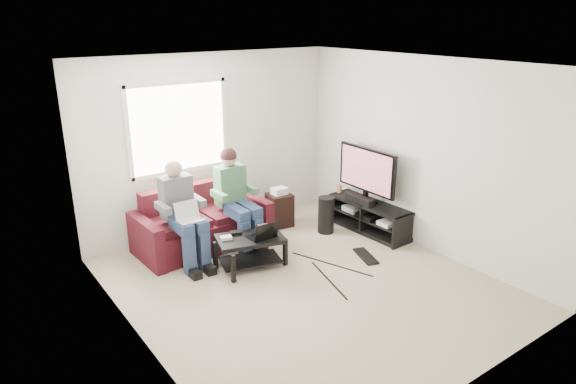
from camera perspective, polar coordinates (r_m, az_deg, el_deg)
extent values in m
plane|color=#B9AC90|center=(6.31, 1.83, -10.19)|extent=(4.50, 4.50, 0.00)
plane|color=white|center=(5.52, 2.13, 14.04)|extent=(4.50, 4.50, 0.00)
plane|color=silver|center=(7.62, -8.53, 5.34)|extent=(4.50, 0.00, 4.50)
plane|color=silver|center=(4.36, 20.55, -6.40)|extent=(4.50, 0.00, 4.50)
plane|color=silver|center=(4.89, -16.91, -3.22)|extent=(0.00, 4.50, 4.50)
plane|color=silver|center=(7.14, 14.77, 4.00)|extent=(0.00, 4.50, 4.50)
cube|color=white|center=(7.33, -12.08, 7.00)|extent=(1.40, 0.01, 1.20)
cube|color=silver|center=(7.32, -12.05, 6.99)|extent=(1.48, 0.04, 1.28)
cube|color=#49121B|center=(7.26, -9.42, -4.53)|extent=(1.51, 0.85, 0.42)
cube|color=#49121B|center=(7.39, -10.81, -0.66)|extent=(1.49, 0.26, 0.43)
cube|color=#49121B|center=(6.94, -15.47, -5.35)|extent=(0.19, 0.90, 0.59)
cube|color=#49121B|center=(7.59, -3.97, -2.51)|extent=(0.19, 0.90, 0.59)
cube|color=#49121B|center=(7.00, -12.12, -3.32)|extent=(0.72, 0.70, 0.10)
cube|color=#49121B|center=(7.30, -6.90, -2.08)|extent=(0.72, 0.70, 0.10)
cube|color=navy|center=(6.56, -11.77, -3.73)|extent=(0.16, 0.45, 0.14)
cube|color=navy|center=(6.63, -10.21, -3.36)|extent=(0.16, 0.45, 0.14)
cube|color=navy|center=(6.54, -10.89, -6.90)|extent=(0.13, 0.13, 0.52)
cube|color=navy|center=(6.61, -9.32, -6.49)|extent=(0.13, 0.13, 0.52)
cube|color=#55565A|center=(6.77, -12.32, -0.48)|extent=(0.40, 0.22, 0.55)
sphere|color=tan|center=(6.68, -12.61, 2.55)|extent=(0.22, 0.22, 0.22)
cube|color=navy|center=(6.89, -5.74, -2.27)|extent=(0.16, 0.45, 0.14)
cube|color=navy|center=(6.99, -4.32, -1.92)|extent=(0.16, 0.45, 0.14)
cube|color=navy|center=(6.87, -4.86, -5.27)|extent=(0.13, 0.13, 0.52)
cube|color=navy|center=(6.97, -3.45, -4.88)|extent=(0.13, 0.13, 0.52)
cube|color=#535656|center=(7.11, -6.45, 0.79)|extent=(0.40, 0.22, 0.55)
sphere|color=tan|center=(7.02, -6.64, 3.69)|extent=(0.22, 0.22, 0.22)
sphere|color=#30181A|center=(7.01, -6.65, 4.01)|extent=(0.23, 0.23, 0.23)
cube|color=black|center=(6.56, -4.23, -5.21)|extent=(0.94, 0.72, 0.05)
cube|color=black|center=(6.68, -4.17, -7.55)|extent=(0.84, 0.62, 0.02)
cube|color=black|center=(6.30, -6.10, -8.47)|extent=(0.05, 0.05, 0.37)
cube|color=black|center=(6.67, -0.31, -6.70)|extent=(0.05, 0.05, 0.37)
cube|color=black|center=(6.65, -8.07, -6.97)|extent=(0.05, 0.05, 0.37)
cube|color=black|center=(7.00, -2.47, -5.39)|extent=(0.05, 0.05, 0.37)
cube|color=silver|center=(6.50, -6.90, -5.07)|extent=(0.16, 0.12, 0.04)
cube|color=black|center=(6.63, -5.80, -4.54)|extent=(0.16, 0.13, 0.04)
cube|color=gray|center=(6.80, -2.76, -3.84)|extent=(0.16, 0.13, 0.04)
cube|color=black|center=(7.69, 9.09, -1.33)|extent=(0.47, 1.37, 0.04)
cube|color=black|center=(7.76, 9.01, -2.76)|extent=(0.42, 1.31, 0.03)
cube|color=black|center=(7.83, 8.94, -4.09)|extent=(0.47, 1.37, 0.06)
cube|color=black|center=(7.35, 12.62, -4.28)|extent=(0.41, 0.06, 0.45)
cube|color=black|center=(8.20, 5.79, -1.39)|extent=(0.41, 0.06, 0.45)
cube|color=black|center=(7.74, 8.59, -0.85)|extent=(0.12, 0.40, 0.04)
cube|color=black|center=(7.71, 8.62, -0.29)|extent=(0.06, 0.06, 0.12)
cube|color=black|center=(7.59, 8.76, 2.45)|extent=(0.05, 1.10, 0.65)
cube|color=#C82F71|center=(7.57, 8.60, 2.41)|extent=(0.01, 1.01, 0.58)
cube|color=black|center=(7.65, 7.96, -0.82)|extent=(0.12, 0.50, 0.10)
cylinder|color=#B2754D|center=(8.06, 5.72, 0.39)|extent=(0.08, 0.08, 0.12)
cube|color=silver|center=(7.49, 11.18, -3.35)|extent=(0.30, 0.22, 0.06)
cube|color=gray|center=(7.94, 7.52, -1.74)|extent=(0.34, 0.26, 0.08)
cube|color=black|center=(7.71, 9.29, -2.52)|extent=(0.38, 0.30, 0.07)
cylinder|color=black|center=(7.63, 4.25, -2.56)|extent=(0.24, 0.24, 0.55)
cube|color=black|center=(7.02, 8.64, -7.06)|extent=(0.32, 0.52, 0.03)
cube|color=black|center=(7.86, -0.95, -1.98)|extent=(0.34, 0.34, 0.51)
cube|color=silver|center=(7.76, -0.96, 0.12)|extent=(0.22, 0.18, 0.10)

